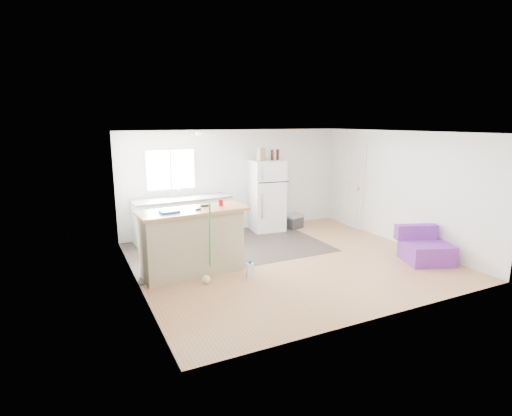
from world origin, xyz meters
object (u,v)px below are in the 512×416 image
Objects in this scene: peninsula at (192,241)px; bottle_left at (272,155)px; cooler at (294,221)px; cleaner_jug at (250,270)px; bottle_right at (278,154)px; mop at (207,269)px; kitchen_cabinets at (183,219)px; red_cup at (221,203)px; cardboard_box at (261,154)px; refrigerator at (267,196)px; blue_tray at (169,212)px; purple_seat at (425,249)px.

peninsula is 7.60× the size of bottle_left.
cooler is 1.75m from bottle_left.
bottle_left is at bearing 57.98° from cleaner_jug.
bottle_right reaches higher than cleaner_jug.
bottle_right reaches higher than peninsula.
mop is (0.09, -0.49, -0.35)m from peninsula.
red_cup is at bearing -88.72° from kitchen_cabinets.
peninsula is at bearing -144.16° from bottle_right.
refrigerator is at bearing 17.90° from cardboard_box.
blue_tray is at bearing 160.51° from cleaner_jug.
red_cup is at bearing -138.58° from bottle_right.
refrigerator is at bearing 45.36° from red_cup.
blue_tray is at bearing -143.15° from cardboard_box.
refrigerator is at bearing 137.24° from purple_seat.
red_cup reaches higher than purple_seat.
purple_seat is at bearing -45.12° from kitchen_cabinets.
red_cup is at bearing 179.81° from purple_seat.
cardboard_box is at bearing 36.85° from blue_tray.
kitchen_cabinets is 18.08× the size of red_cup.
red_cup is at bearing -162.09° from cooler.
red_cup reaches higher than blue_tray.
mop reaches higher than red_cup.
kitchen_cabinets is 2.10m from refrigerator.
bottle_left is at bearing 60.07° from mop.
cleaner_jug is at bearing -117.16° from refrigerator.
cleaner_jug is 2.37× the size of red_cup.
kitchen_cabinets is 8.68× the size of bottle_left.
peninsula is at bearing -177.02° from purple_seat.
kitchen_cabinets is 1.28× the size of refrigerator.
mop is (-2.37, -2.47, -0.62)m from refrigerator.
bottle_left is (2.47, 2.40, 1.59)m from mop.
mop is 1.20m from red_cup.
cardboard_box reaches higher than refrigerator.
blue_tray is at bearing -174.64° from purple_seat.
cooler is 3.28m from purple_seat.
blue_tray is (-0.94, -0.12, -0.04)m from red_cup.
purple_seat is 4.10m from mop.
blue_tray is (-3.53, -1.90, 0.99)m from cooler.
blue_tray is (-0.39, -0.08, 0.58)m from peninsula.
blue_tray is 1.20× the size of bottle_right.
refrigerator is 1.01m from bottle_right.
refrigerator is 5.64× the size of blue_tray.
refrigerator is 3.73m from purple_seat.
refrigerator is 0.98m from cooler.
cooler is at bearing -21.86° from bottle_right.
bottle_right is at bearing 58.83° from mop.
kitchen_cabinets is 2.34m from blue_tray.
purple_seat is (3.71, -3.33, -0.25)m from kitchen_cabinets.
cardboard_box reaches higher than peninsula.
cardboard_box reaches higher than blue_tray.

